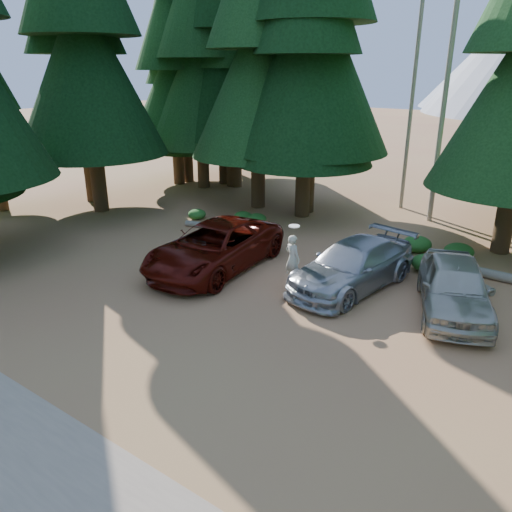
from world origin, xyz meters
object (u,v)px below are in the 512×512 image
Objects in this scene: log_left at (223,228)px; red_pickup at (215,247)px; frisbee_player at (293,258)px; log_right at (508,278)px; silver_minivan_right at (455,287)px; silver_minivan_center at (353,266)px; log_mid at (458,274)px.

red_pickup is at bearing -68.72° from log_left.
log_right is at bearing -127.02° from frisbee_player.
silver_minivan_right is 11.09m from log_left.
log_left is (-7.53, 2.34, -0.65)m from silver_minivan_center.
silver_minivan_right is 1.46× the size of log_mid.
log_left is at bearing -16.07° from frisbee_player.
silver_minivan_right is 0.89× the size of log_right.
red_pickup is 3.23m from frisbee_player.
silver_minivan_right is 3.59m from log_right.
frisbee_player is 7.64m from log_right.
red_pickup is at bearing 19.20° from frisbee_player.
red_pickup is 1.14× the size of silver_minivan_center.
frisbee_player reaches higher than log_mid.
log_left is at bearing -172.35° from log_right.
log_right is at bearing 48.32° from silver_minivan_center.
silver_minivan_center is 5.59m from log_right.
log_right is (4.31, 3.51, -0.61)m from silver_minivan_center.
silver_minivan_right is at bearing -150.40° from frisbee_player.
log_mid is (-0.56, 2.87, -0.70)m from silver_minivan_right.
log_right is (9.19, 4.93, -0.68)m from red_pickup.
log_left is 0.71× the size of log_right.
log_mid is 1.65m from log_right.
silver_minivan_center is at bearing 161.32° from silver_minivan_right.
silver_minivan_right is (3.31, 0.13, 0.04)m from silver_minivan_center.
frisbee_player is 0.51× the size of log_left.
frisbee_player is at bearing -101.04° from log_mid.
log_mid is at bearing 25.69° from red_pickup.
frisbee_player is (-1.66, -1.18, 0.26)m from silver_minivan_center.
red_pickup is 8.84m from log_mid.
silver_minivan_center is 1.11× the size of silver_minivan_right.
log_left is at bearing 147.60° from silver_minivan_right.
log_right is at bearing 53.68° from log_mid.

